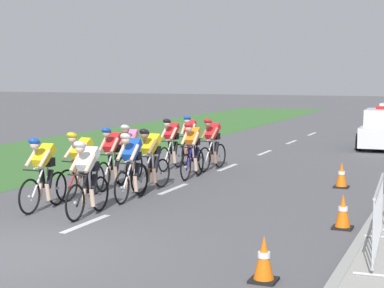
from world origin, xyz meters
name	(u,v)px	position (x,y,z in m)	size (l,w,h in m)	color
ground_plane	(9,254)	(0.00, 0.00, 0.00)	(160.00, 160.00, 0.00)	#56565B
grass_verge	(92,145)	(-7.06, 14.00, 0.00)	(7.00, 60.00, 0.01)	#3D7033
lane_markings_centre	(228,167)	(0.00, 10.24, 0.00)	(0.14, 25.60, 0.01)	white
cyclist_lead	(43,172)	(-1.48, 2.98, 0.79)	(0.42, 1.72, 1.56)	black
cyclist_second	(87,177)	(-0.30, 2.79, 0.79)	(0.43, 1.72, 1.56)	black
cyclist_third	(80,164)	(-1.44, 4.35, 0.79)	(0.45, 1.72, 1.56)	black
cyclist_fourth	(131,165)	(-0.27, 4.58, 0.79)	(0.43, 1.72, 1.56)	black
cyclist_fifth	(112,157)	(-1.42, 5.72, 0.79)	(0.43, 1.72, 1.56)	black
cyclist_sixth	(151,159)	(-0.40, 5.79, 0.79)	(0.45, 1.72, 1.56)	black
cyclist_seventh	(130,152)	(-1.44, 6.69, 0.79)	(0.45, 1.72, 1.56)	black
cyclist_eighth	(192,149)	(-0.22, 7.96, 0.79)	(0.42, 1.72, 1.56)	black
cyclist_ninth	(171,143)	(-1.38, 9.15, 0.79)	(0.42, 1.72, 1.56)	black
cyclist_tenth	(212,143)	(-0.26, 9.58, 0.79)	(0.45, 1.72, 1.56)	black
cyclist_eleventh	(190,139)	(-1.41, 10.62, 0.79)	(0.45, 1.72, 1.56)	black
crowd_barrier_front	(378,220)	(5.35, 1.71, 0.65)	(0.63, 2.32, 1.07)	#B7BABF
traffic_cone_near	(343,212)	(4.52, 3.69, 0.31)	(0.36, 0.36, 0.64)	black
traffic_cone_mid	(264,259)	(4.04, 0.24, 0.31)	(0.36, 0.36, 0.64)	black
traffic_cone_far	(342,175)	(3.77, 8.01, 0.31)	(0.36, 0.36, 0.64)	black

